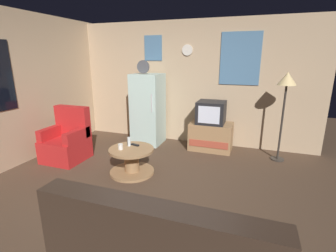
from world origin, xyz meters
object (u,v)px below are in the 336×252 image
standing_lamp (286,86)px  wine_glass (129,142)px  remote_control (135,145)px  armchair (67,141)px  fridge (148,109)px  mug_ceramic_white (120,147)px  crt_tv (211,112)px  coffee_table (132,161)px  tv_stand (211,136)px

standing_lamp → wine_glass: (-2.37, -1.29, -0.86)m
remote_control → armchair: (-1.38, -0.02, -0.10)m
fridge → mug_ceramic_white: bearing=-82.4°
crt_tv → coffee_table: (-1.00, -1.51, -0.56)m
tv_stand → wine_glass: bearing=-128.0°
tv_stand → remote_control: 1.71m
mug_ceramic_white → remote_control: mug_ceramic_white is taller
crt_tv → coffee_table: bearing=-123.6°
crt_tv → remote_control: bearing=-126.5°
wine_glass → armchair: (-1.30, 0.04, -0.16)m
wine_glass → standing_lamp: bearing=28.5°
fridge → coffee_table: size_ratio=2.46×
coffee_table → mug_ceramic_white: size_ratio=8.00×
fridge → coffee_table: 1.60m
crt_tv → tv_stand: bearing=3.2°
armchair → mug_ceramic_white: bearing=-10.1°
fridge → crt_tv: fridge is taller
standing_lamp → armchair: bearing=-161.2°
mug_ceramic_white → armchair: 1.27m
crt_tv → standing_lamp: 1.42m
crt_tv → fridge: bearing=-178.2°
mug_ceramic_white → coffee_table: bearing=32.4°
tv_stand → remote_control: (-1.02, -1.36, 0.16)m
mug_ceramic_white → armchair: size_ratio=0.09×
remote_control → fridge: bearing=119.3°
standing_lamp → wine_glass: standing_lamp is taller
fridge → armchair: fridge is taller
tv_stand → wine_glass: size_ratio=5.60×
standing_lamp → wine_glass: bearing=-151.5°
tv_stand → remote_control: tv_stand is taller
standing_lamp → armchair: 4.01m
armchair → tv_stand: bearing=29.8°
fridge → standing_lamp: (2.63, -0.08, 0.60)m
standing_lamp → crt_tv: bearing=174.7°
standing_lamp → mug_ceramic_white: bearing=-148.7°
tv_stand → coffee_table: 1.82m
tv_stand → standing_lamp: (1.27, -0.12, 1.08)m
crt_tv → standing_lamp: bearing=-5.3°
coffee_table → remote_control: bearing=92.5°
standing_lamp → fridge: bearing=178.3°
wine_glass → crt_tv: bearing=52.4°
standing_lamp → coffee_table: (-2.28, -1.39, -1.15)m
standing_lamp → wine_glass: size_ratio=10.60×
standing_lamp → armchair: size_ratio=1.66×
coffee_table → armchair: bearing=174.6°
mug_ceramic_white → remote_control: size_ratio=0.60×
remote_control → crt_tv: bearing=68.2°
wine_glass → fridge: bearing=100.8°
wine_glass → coffee_table: bearing=-47.8°
tv_stand → wine_glass: wine_glass is taller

